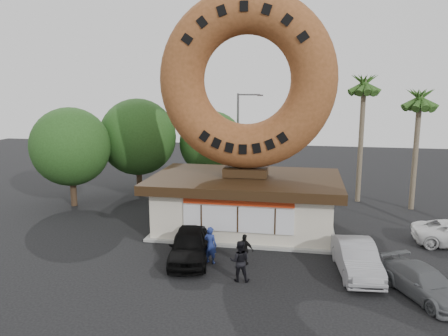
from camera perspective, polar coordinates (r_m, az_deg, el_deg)
ground at (r=21.42m, az=0.56°, el=-13.02°), size 90.00×90.00×0.00m
donut_shop at (r=26.43m, az=2.81°, el=-4.33°), size 11.20×7.20×3.80m
giant_donut at (r=25.54m, az=2.96°, el=11.40°), size 10.26×2.61×10.26m
tree_west at (r=35.01m, az=-11.20°, el=3.99°), size 6.00×6.00×7.65m
tree_mid at (r=35.40m, az=-1.63°, el=3.25°), size 5.20×5.20×6.63m
tree_far at (r=32.98m, az=-19.41°, el=2.64°), size 5.60×5.60×7.14m
palm_near at (r=33.57m, az=17.82°, el=9.86°), size 2.60×2.60×9.75m
palm_far at (r=32.74m, az=24.19°, el=7.80°), size 2.60×2.60×8.75m
street_lamp at (r=35.94m, az=2.05°, el=4.10°), size 2.11×0.20×8.00m
person_left at (r=21.75m, az=-1.78°, el=-10.01°), size 0.78×0.63×1.85m
person_center at (r=19.88m, az=2.06°, el=-12.04°), size 0.96×0.78×1.87m
person_right at (r=21.62m, az=2.72°, el=-10.60°), size 0.97×0.59×1.54m
car_black at (r=22.12m, az=-4.56°, el=-10.06°), size 2.60×4.86×1.57m
car_silver at (r=21.48m, az=16.92°, el=-11.21°), size 2.12×4.82×1.54m
car_grey at (r=20.35m, az=24.71°, el=-13.47°), size 3.41×4.60×1.24m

